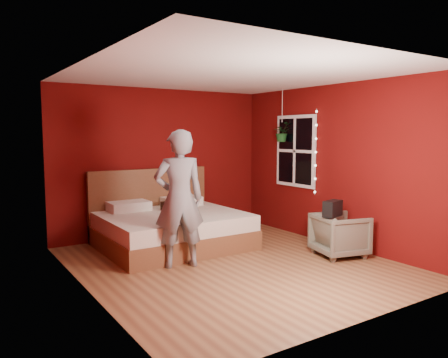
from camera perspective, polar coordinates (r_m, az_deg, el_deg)
floor at (r=6.21m, az=1.15°, el=-10.99°), size 4.50×4.50×0.00m
room_walls at (r=5.94m, az=1.18°, el=4.68°), size 4.04×4.54×2.62m
window at (r=7.88m, az=9.31°, el=3.63°), size 0.05×0.97×1.27m
fairy_lights at (r=7.48m, az=11.89°, el=3.46°), size 0.04×0.04×1.45m
bed at (r=7.15m, az=-7.08°, el=-6.19°), size 2.17×1.85×1.20m
person at (r=5.92m, az=-5.88°, el=-2.60°), size 0.77×0.61×1.87m
armchair at (r=6.73m, az=14.88°, el=-7.06°), size 0.84×0.83×0.63m
handbag at (r=6.43m, az=14.00°, el=-3.75°), size 0.35×0.24×0.23m
throw_pillow at (r=7.25m, az=-6.07°, el=-3.54°), size 0.46×0.46×0.15m
hanging_plant at (r=7.97m, az=7.57°, el=6.10°), size 0.33×0.29×0.94m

